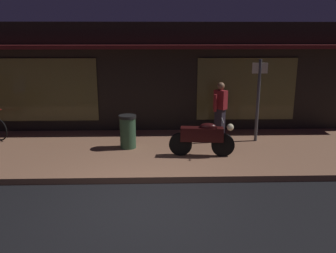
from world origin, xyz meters
TOP-DOWN VIEW (x-y plane):
  - ground_plane at (0.00, 0.00)m, footprint 60.00×60.00m
  - sidewalk_slab at (0.00, 3.00)m, footprint 18.00×4.00m
  - storefront_building at (0.00, 6.39)m, footprint 18.00×3.30m
  - motorcycle at (1.50, 2.42)m, footprint 1.70×0.55m
  - person_bystander at (2.25, 4.30)m, footprint 0.50×0.49m
  - sign_post at (3.23, 3.70)m, footprint 0.44×0.09m
  - trash_bin at (-0.51, 3.15)m, footprint 0.48×0.48m

SIDE VIEW (x-z plane):
  - ground_plane at x=0.00m, z-range 0.00..0.00m
  - sidewalk_slab at x=0.00m, z-range 0.00..0.15m
  - trash_bin at x=-0.51m, z-range 0.16..1.09m
  - motorcycle at x=1.50m, z-range 0.16..1.13m
  - person_bystander at x=2.25m, z-range 0.19..1.86m
  - sign_post at x=3.23m, z-range 0.31..2.71m
  - storefront_building at x=0.00m, z-range 0.00..3.60m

